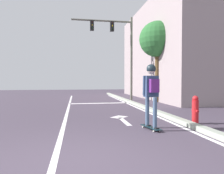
{
  "coord_description": "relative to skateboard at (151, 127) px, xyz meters",
  "views": [
    {
      "loc": [
        0.01,
        -3.32,
        1.33
      ],
      "look_at": [
        1.32,
        4.25,
        1.11
      ],
      "focal_mm": 33.7,
      "sensor_mm": 36.0,
      "label": 1
    }
  ],
  "objects": [
    {
      "name": "roadside_tree",
      "position": [
        3.07,
        7.21,
        3.89
      ],
      "size": [
        2.26,
        2.26,
        5.12
      ],
      "color": "brown",
      "rests_on": "ground"
    },
    {
      "name": "ground_plane",
      "position": [
        -2.04,
        -2.15,
        -0.06
      ],
      "size": [
        60.0,
        60.0,
        0.0
      ],
      "primitive_type": "plane",
      "color": "#433947"
    },
    {
      "name": "lane_arrow_stem",
      "position": [
        -0.45,
        1.26,
        -0.06
      ],
      "size": [
        0.16,
        1.4,
        0.01
      ],
      "primitive_type": "cube",
      "color": "silver",
      "rests_on": "ground"
    },
    {
      "name": "stop_bar",
      "position": [
        -0.63,
        7.04,
        -0.06
      ],
      "size": [
        3.53,
        0.4,
        0.01
      ],
      "primitive_type": "cube",
      "color": "silver",
      "rests_on": "ground"
    },
    {
      "name": "skater",
      "position": [
        0.0,
        -0.02,
        1.11
      ],
      "size": [
        0.47,
        0.63,
        1.72
      ],
      "color": "#405571",
      "rests_on": "skateboard"
    },
    {
      "name": "traffic_signal_mast",
      "position": [
        0.74,
        8.54,
        3.93
      ],
      "size": [
        4.13,
        0.34,
        5.69
      ],
      "color": "#626155",
      "rests_on": "ground"
    },
    {
      "name": "skateboard",
      "position": [
        0.0,
        0.0,
        0.0
      ],
      "size": [
        0.36,
        0.85,
        0.07
      ],
      "color": "#12272D",
      "rests_on": "ground"
    },
    {
      "name": "fire_hydrant",
      "position": [
        1.63,
        0.5,
        0.38
      ],
      "size": [
        0.2,
        0.3,
        0.88
      ],
      "color": "red",
      "rests_on": "ground"
    },
    {
      "name": "lane_arrow_head",
      "position": [
        -0.45,
        2.11,
        -0.06
      ],
      "size": [
        0.71,
        0.71,
        0.01
      ],
      "primitive_type": "cube",
      "rotation": [
        0.0,
        0.0,
        0.79
      ],
      "color": "silver",
      "rests_on": "ground"
    },
    {
      "name": "lane_line_curbside",
      "position": [
        0.99,
        3.85,
        -0.06
      ],
      "size": [
        0.12,
        20.0,
        0.01
      ],
      "primitive_type": "cube",
      "color": "silver",
      "rests_on": "ground"
    },
    {
      "name": "lane_line_center",
      "position": [
        -2.39,
        3.85,
        -0.06
      ],
      "size": [
        0.12,
        20.0,
        0.01
      ],
      "primitive_type": "cube",
      "color": "silver",
      "rests_on": "ground"
    },
    {
      "name": "curb_strip",
      "position": [
        1.24,
        3.85,
        0.01
      ],
      "size": [
        0.24,
        24.0,
        0.14
      ],
      "primitive_type": "cube",
      "color": "#989F8F",
      "rests_on": "ground"
    },
    {
      "name": "building_block",
      "position": [
        9.71,
        10.36,
        3.53
      ],
      "size": [
        13.14,
        12.34,
        7.19
      ],
      "primitive_type": "cube",
      "color": "gray",
      "rests_on": "ground"
    }
  ]
}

